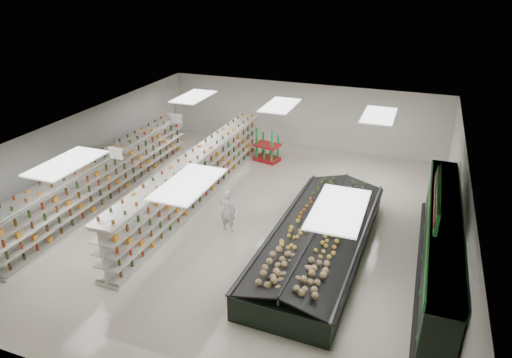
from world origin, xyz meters
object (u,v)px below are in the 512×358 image
at_px(shopper_background, 209,158).
at_px(gondola_center, 197,181).
at_px(gondola_left, 108,179).
at_px(soda_endcap, 267,146).
at_px(produce_island, 319,238).
at_px(shopper_main, 228,211).

bearing_deg(shopper_background, gondola_center, -145.99).
xyz_separation_m(gondola_left, shopper_background, (2.75, 3.32, -0.04)).
height_order(gondola_left, soda_endcap, gondola_left).
bearing_deg(gondola_left, soda_endcap, 51.69).
bearing_deg(shopper_background, produce_island, -105.94).
relative_size(gondola_left, gondola_center, 0.97).
distance_m(gondola_center, shopper_background, 2.41).
relative_size(shopper_main, shopper_background, 0.94).
xyz_separation_m(gondola_center, soda_endcap, (1.19, 4.87, -0.18)).
bearing_deg(produce_island, shopper_background, 144.73).
relative_size(gondola_left, produce_island, 1.39).
distance_m(gondola_left, soda_endcap, 7.42).
xyz_separation_m(gondola_left, soda_endcap, (4.55, 5.86, -0.16)).
bearing_deg(soda_endcap, shopper_background, -125.38).
bearing_deg(gondola_left, shopper_background, 49.90).
xyz_separation_m(gondola_left, shopper_main, (5.34, -0.59, -0.09)).
distance_m(produce_island, soda_endcap, 7.81).
bearing_deg(shopper_background, shopper_main, -127.22).
distance_m(gondola_center, soda_endcap, 5.01).
distance_m(soda_endcap, shopper_main, 6.50).
relative_size(gondola_left, soda_endcap, 7.41).
xyz_separation_m(produce_island, soda_endcap, (-4.05, 6.68, 0.19)).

